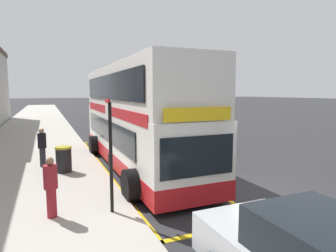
% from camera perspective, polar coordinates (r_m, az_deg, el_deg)
% --- Properties ---
extents(ground_plane, '(260.00, 260.00, 0.00)m').
position_cam_1_polar(ground_plane, '(40.04, -14.38, 1.86)').
color(ground_plane, '#28282B').
extents(pavement_near, '(6.00, 76.00, 0.14)m').
position_cam_1_polar(pavement_near, '(39.57, -24.44, 1.51)').
color(pavement_near, '#A39E93').
rests_on(pavement_near, ground).
extents(double_decker_bus, '(3.21, 11.26, 4.40)m').
position_cam_1_polar(double_decker_bus, '(12.70, -6.41, 1.21)').
color(double_decker_bus, white).
rests_on(double_decker_bus, ground).
extents(bus_bay_markings, '(2.98, 13.77, 0.01)m').
position_cam_1_polar(bus_bay_markings, '(13.25, -6.79, -7.62)').
color(bus_bay_markings, gold).
rests_on(bus_bay_markings, ground).
extents(bus_stop_sign, '(0.09, 0.51, 2.97)m').
position_cam_1_polar(bus_stop_sign, '(7.61, -11.47, -4.25)').
color(bus_stop_sign, black).
rests_on(bus_stop_sign, pavement_near).
extents(pedestrian_waiting_near_sign, '(0.34, 0.34, 1.55)m').
position_cam_1_polar(pedestrian_waiting_near_sign, '(7.87, -22.34, -10.86)').
color(pedestrian_waiting_near_sign, maroon).
rests_on(pedestrian_waiting_near_sign, pavement_near).
extents(pedestrian_further_back, '(0.34, 0.34, 1.65)m').
position_cam_1_polar(pedestrian_further_back, '(13.20, -23.80, -3.65)').
color(pedestrian_further_back, '#26262D').
rests_on(pedestrian_further_back, pavement_near).
extents(litter_bin, '(0.63, 0.63, 1.02)m').
position_cam_1_polar(litter_bin, '(12.09, -20.07, -6.23)').
color(litter_bin, black).
rests_on(litter_bin, pavement_near).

